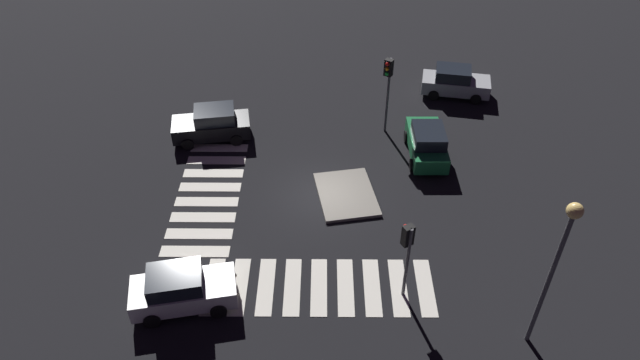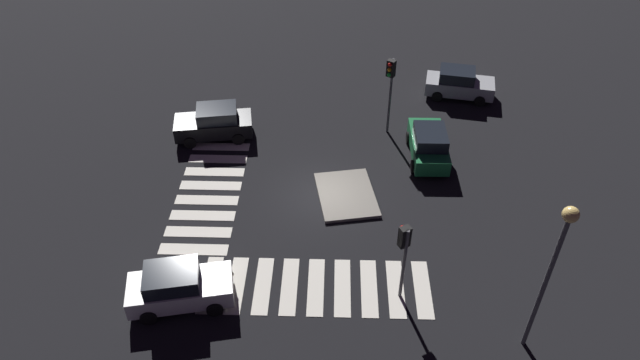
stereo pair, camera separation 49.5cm
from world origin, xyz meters
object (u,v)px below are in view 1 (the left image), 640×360
car_green (427,143)px  traffic_island (346,194)px  car_black (212,124)px  car_silver (455,82)px  traffic_light_west (388,78)px  car_white (182,289)px  street_lamp (559,253)px  traffic_light_north (407,244)px

car_green → traffic_island: bearing=126.7°
traffic_island → car_black: size_ratio=0.91×
car_silver → traffic_light_west: 6.95m
car_silver → car_white: bearing=-119.8°
car_silver → car_green: bearing=-102.0°
traffic_light_west → street_lamp: bearing=50.6°
car_green → traffic_light_west: (-2.36, -2.13, 2.65)m
traffic_island → traffic_light_west: bearing=157.7°
car_white → street_lamp: size_ratio=0.63×
car_black → traffic_light_west: traffic_light_west is taller
traffic_island → car_white: size_ratio=0.92×
traffic_island → traffic_light_north: size_ratio=1.09×
traffic_island → car_silver: bearing=144.4°
traffic_island → traffic_light_west: traffic_light_west is taller
car_black → traffic_light_north: bearing=121.6°
traffic_island → car_black: (-5.09, -7.56, 0.86)m
car_green → street_lamp: bearing=-169.0°
car_green → street_lamp: (12.04, 2.44, 4.02)m
car_green → traffic_light_west: bearing=41.7°
traffic_island → street_lamp: (8.63, 6.94, 4.85)m
car_silver → traffic_light_north: (16.29, -4.99, 2.01)m
traffic_island → car_green: size_ratio=0.96×
car_silver → car_black: car_black is taller
car_green → traffic_light_west: size_ratio=0.92×
street_lamp → car_white: bearing=-96.8°
car_silver → traffic_light_west: size_ratio=0.95×
traffic_light_north → street_lamp: street_lamp is taller
car_green → car_black: bearing=81.6°
car_black → car_white: car_black is taller
car_green → car_white: bearing=131.7°
car_silver → car_black: (4.94, -14.72, 0.03)m
car_green → traffic_light_north: (9.68, -2.33, 2.00)m
car_black → street_lamp: size_ratio=0.64×
car_silver → traffic_light_west: (4.25, -4.80, 2.66)m
car_black → traffic_light_west: bearing=175.0°
car_green → car_silver: size_ratio=0.97×
traffic_island → traffic_light_north: (6.27, 2.17, 2.83)m
car_silver → street_lamp: bearing=-80.7°
car_silver → car_white: car_white is taller
car_white → car_green: bearing=31.3°
car_white → traffic_island: bearing=34.1°
traffic_light_north → street_lamp: bearing=-145.5°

